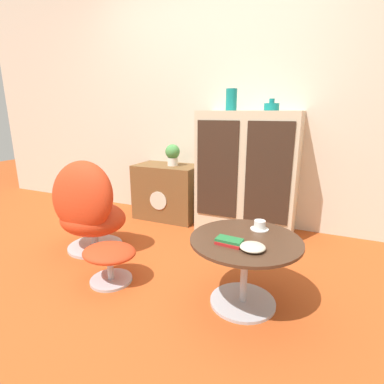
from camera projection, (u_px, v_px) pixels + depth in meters
ground_plane at (134, 282)px, 2.14m from camera, size 12.00×12.00×0.00m
wall_back at (212, 99)px, 3.15m from camera, size 6.40×0.06×2.60m
sideboard at (247, 173)px, 2.92m from camera, size 0.94×0.47×1.18m
tv_console at (168, 192)px, 3.37m from camera, size 0.70×0.43×0.61m
egg_chair at (88, 209)px, 2.54m from camera, size 0.61×0.57×0.82m
ottoman at (109, 256)px, 2.10m from camera, size 0.39×0.33×0.27m
coffee_table at (245, 260)px, 1.83m from camera, size 0.67×0.67×0.44m
vase_leftmost at (231, 100)px, 2.81m from camera, size 0.11×0.11×0.20m
vase_inner_left at (272, 106)px, 2.68m from camera, size 0.14×0.14×0.10m
potted_plant at (173, 154)px, 3.23m from camera, size 0.16×0.16×0.23m
teacup at (260, 226)px, 1.92m from camera, size 0.12×0.12×0.06m
book_stack at (229, 242)px, 1.71m from camera, size 0.16×0.10×0.03m
bowl at (253, 247)px, 1.64m from camera, size 0.14×0.14×0.04m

